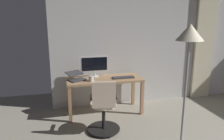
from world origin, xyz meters
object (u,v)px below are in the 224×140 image
at_px(desk, 104,83).
at_px(floor_lamp, 189,49).
at_px(mug_tea, 91,79).
at_px(office_chair, 104,109).
at_px(computer_keyboard, 123,77).
at_px(computer_monitor, 94,65).
at_px(laptop, 76,77).

relative_size(desk, floor_lamp, 0.81).
bearing_deg(mug_tea, office_chair, 99.56).
relative_size(computer_keyboard, mug_tea, 3.16).
height_order(computer_keyboard, floor_lamp, floor_lamp).
height_order(office_chair, floor_lamp, floor_lamp).
xyz_separation_m(desk, computer_monitor, (0.16, -0.19, 0.34)).
distance_m(desk, office_chair, 0.84).
bearing_deg(laptop, office_chair, 87.08).
height_order(computer_keyboard, laptop, laptop).
xyz_separation_m(computer_keyboard, mug_tea, (0.66, 0.07, 0.04)).
height_order(desk, floor_lamp, floor_lamp).
relative_size(desk, computer_keyboard, 3.41).
distance_m(desk, mug_tea, 0.36).
height_order(computer_monitor, computer_keyboard, computer_monitor).
bearing_deg(computer_monitor, mug_tea, 69.57).
xyz_separation_m(computer_monitor, mug_tea, (0.12, 0.34, -0.19)).
bearing_deg(office_chair, desk, 86.27).
distance_m(computer_keyboard, laptop, 0.93).
height_order(desk, computer_monitor, computer_monitor).
relative_size(computer_monitor, floor_lamp, 0.31).
height_order(computer_monitor, floor_lamp, floor_lamp).
distance_m(office_chair, computer_keyboard, 0.96).
relative_size(computer_monitor, mug_tea, 4.05).
distance_m(computer_monitor, floor_lamp, 2.22).
bearing_deg(office_chair, floor_lamp, -41.28).
distance_m(desk, floor_lamp, 2.12).
bearing_deg(desk, laptop, -1.03).
xyz_separation_m(desk, floor_lamp, (-0.65, 1.80, 0.91)).
xyz_separation_m(office_chair, floor_lamp, (-0.83, 1.01, 1.11)).
distance_m(computer_keyboard, mug_tea, 0.67).
bearing_deg(floor_lamp, computer_monitor, -67.65).
height_order(laptop, mug_tea, laptop).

